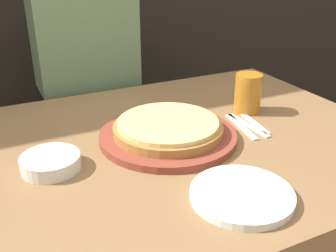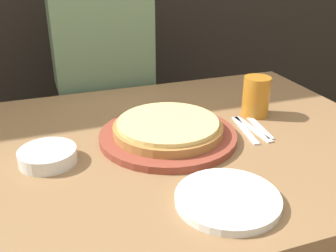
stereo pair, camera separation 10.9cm
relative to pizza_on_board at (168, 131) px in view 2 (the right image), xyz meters
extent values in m
cube|color=olive|center=(0.03, -0.01, -0.40)|extent=(1.22, 0.95, 0.75)
cylinder|color=brown|center=(0.00, 0.00, -0.01)|extent=(0.39, 0.39, 0.02)
cylinder|color=#A87038|center=(0.00, 0.00, 0.01)|extent=(0.31, 0.31, 0.02)
cylinder|color=#E0C175|center=(0.00, 0.00, 0.03)|extent=(0.28, 0.28, 0.01)
cylinder|color=#B7701E|center=(0.32, 0.07, 0.04)|extent=(0.09, 0.09, 0.13)
cylinder|color=white|center=(0.32, 0.07, 0.09)|extent=(0.08, 0.08, 0.02)
cylinder|color=silver|center=(0.02, -0.33, -0.02)|extent=(0.23, 0.23, 0.02)
cylinder|color=silver|center=(-0.33, -0.02, -0.01)|extent=(0.14, 0.14, 0.04)
cube|color=silver|center=(0.23, -0.03, -0.02)|extent=(0.05, 0.19, 0.00)
cube|color=silver|center=(0.26, -0.03, -0.02)|extent=(0.02, 0.19, 0.00)
cube|color=silver|center=(0.28, -0.03, -0.02)|extent=(0.04, 0.16, 0.00)
cube|color=#33333D|center=(-0.06, 0.61, -0.41)|extent=(0.31, 0.20, 0.73)
cube|color=slate|center=(-0.06, 0.61, 0.17)|extent=(0.38, 0.20, 0.42)
camera|label=1|loc=(-0.43, -0.89, 0.48)|focal=42.00mm
camera|label=2|loc=(-0.33, -0.93, 0.48)|focal=42.00mm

